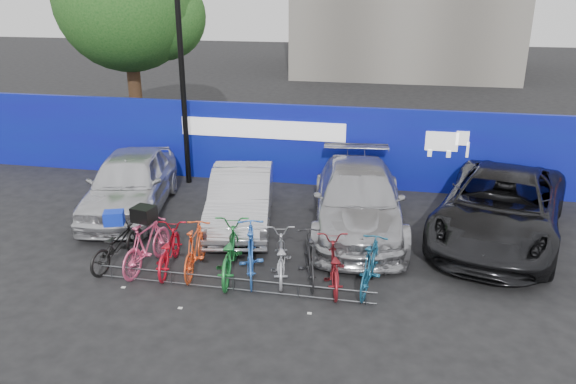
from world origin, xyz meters
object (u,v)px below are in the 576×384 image
(car_2, at_px, (358,200))
(bike_1, at_px, (147,245))
(bike_4, at_px, (229,251))
(bike_rack, at_px, (233,284))
(lamppost, at_px, (182,74))
(car_1, at_px, (241,198))
(bike_0, at_px, (117,244))
(car_3, at_px, (501,207))
(bike_2, at_px, (168,249))
(bike_7, at_px, (310,257))
(tree, at_px, (133,3))
(bike_8, at_px, (333,264))
(bike_5, at_px, (251,251))
(bike_9, at_px, (371,265))
(car_0, at_px, (130,182))
(bike_3, at_px, (195,249))
(bike_6, at_px, (280,256))

(car_2, xyz_separation_m, bike_1, (-4.18, -2.95, -0.22))
(bike_4, bearing_deg, bike_rack, 102.94)
(bike_rack, bearing_deg, lamppost, 118.07)
(car_1, xyz_separation_m, bike_0, (-2.01, -2.65, -0.23))
(car_3, bearing_deg, bike_2, -141.95)
(bike_7, bearing_deg, tree, -64.79)
(bike_rack, distance_m, car_3, 6.57)
(car_2, distance_m, bike_8, 2.93)
(car_1, distance_m, bike_5, 2.78)
(bike_5, distance_m, bike_9, 2.44)
(bike_rack, height_order, car_0, car_0)
(car_2, height_order, bike_8, car_2)
(tree, bearing_deg, bike_9, -46.84)
(bike_rack, height_order, bike_2, bike_2)
(car_2, relative_size, bike_8, 2.97)
(bike_3, xyz_separation_m, bike_9, (3.63, -0.01, 0.00))
(lamppost, distance_m, bike_9, 8.38)
(tree, xyz_separation_m, car_3, (12.22, -7.05, -4.27))
(car_0, relative_size, bike_3, 2.72)
(car_3, bearing_deg, bike_9, -118.34)
(lamppost, height_order, car_0, lamppost)
(tree, bearing_deg, car_1, -50.77)
(lamppost, distance_m, bike_0, 6.08)
(bike_rack, relative_size, car_3, 0.98)
(bike_9, bearing_deg, bike_6, 3.76)
(car_0, xyz_separation_m, bike_3, (2.85, -2.88, -0.28))
(bike_4, bearing_deg, bike_0, -9.01)
(car_3, bearing_deg, bike_8, -124.82)
(bike_0, relative_size, bike_6, 1.02)
(car_2, bearing_deg, bike_4, -136.09)
(car_1, height_order, bike_8, car_1)
(car_3, height_order, bike_9, car_3)
(bike_1, relative_size, bike_2, 1.06)
(car_2, height_order, bike_5, car_2)
(car_3, relative_size, bike_7, 3.36)
(car_3, height_order, bike_2, car_3)
(tree, distance_m, bike_5, 12.98)
(lamppost, distance_m, car_3, 9.31)
(car_1, relative_size, car_2, 0.80)
(tree, height_order, car_0, tree)
(car_0, bearing_deg, car_2, -11.90)
(car_3, relative_size, bike_3, 3.31)
(tree, distance_m, bike_1, 12.02)
(lamppost, relative_size, bike_7, 3.59)
(bike_5, bearing_deg, lamppost, -72.12)
(bike_8, bearing_deg, bike_4, -11.12)
(bike_2, height_order, bike_3, bike_3)
(lamppost, xyz_separation_m, car_3, (8.65, -2.39, -2.48))
(bike_2, xyz_separation_m, bike_6, (2.37, 0.16, 0.01))
(car_1, relative_size, bike_7, 2.48)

